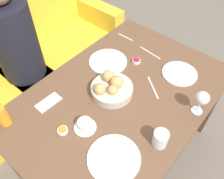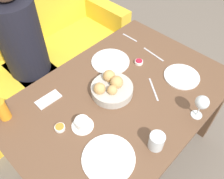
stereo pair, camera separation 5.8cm
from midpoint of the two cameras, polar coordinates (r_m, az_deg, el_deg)
name	(u,v)px [view 1 (the left image)]	position (r m, az deg, el deg)	size (l,w,h in m)	color
ground_plane	(118,151)	(2.05, 0.61, -14.49)	(10.00, 10.00, 0.00)	#6B6056
dining_table	(120,104)	(1.51, 0.81, -3.57)	(1.37, 0.94, 0.73)	brown
couch	(28,69)	(2.32, -20.24, 4.69)	(1.81, 0.70, 0.90)	gold
seated_person	(23,63)	(2.04, -21.35, 5.87)	(0.33, 0.43, 1.27)	#23232D
bread_basket	(111,88)	(1.42, -1.34, 0.38)	(0.25, 0.25, 0.12)	#B2ADA3
plate_near_left	(114,158)	(1.21, -0.97, -16.27)	(0.27, 0.27, 0.01)	white
plate_near_right	(180,73)	(1.61, 14.95, 3.74)	(0.23, 0.23, 0.01)	white
plate_far_center	(108,62)	(1.64, -1.99, 6.72)	(0.26, 0.26, 0.01)	white
juice_glass	(2,115)	(1.40, -25.97, -5.66)	(0.06, 0.06, 0.13)	orange
water_tumbler	(160,139)	(1.23, 10.23, -11.61)	(0.08, 0.08, 0.09)	silver
wine_glass	(202,99)	(1.35, 19.75, -2.11)	(0.08, 0.08, 0.16)	silver
coffee_cup	(85,125)	(1.29, -7.83, -8.49)	(0.12, 0.12, 0.06)	white
jam_bowl_berry	(136,61)	(1.64, 4.85, 6.86)	(0.06, 0.06, 0.02)	white
jam_bowl_honey	(62,130)	(1.31, -13.08, -9.58)	(0.06, 0.06, 0.02)	white
fork_silver	(150,53)	(1.73, 8.18, 8.74)	(0.03, 0.19, 0.00)	#B7B7BC
knife_silver	(153,87)	(1.49, 8.72, 0.50)	(0.12, 0.16, 0.00)	#B7B7BC
spoon_coffee	(125,37)	(1.86, 2.31, 12.49)	(0.01, 0.14, 0.00)	#B7B7BC
cell_phone	(48,102)	(1.45, -16.16, -3.03)	(0.15, 0.08, 0.01)	silver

